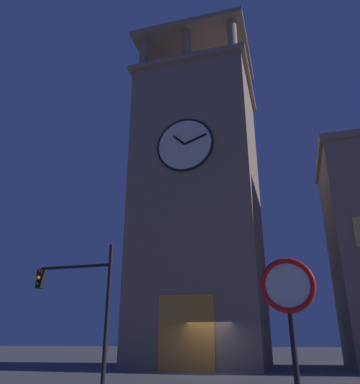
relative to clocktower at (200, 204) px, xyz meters
The scene contains 4 objects.
ground_plane 11.89m from the clocktower, 105.31° to the left, with size 200.00×200.00×0.00m, color #4C4C51.
clocktower is the anchor object (origin of this frame).
traffic_signal_mid 14.32m from the clocktower, 80.90° to the left, with size 3.27×0.41×5.09m.
no_horn_sign 22.38m from the clocktower, 106.52° to the left, with size 0.78×0.14×2.66m.
Camera 1 is at (-4.63, 20.79, 1.53)m, focal length 35.88 mm.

